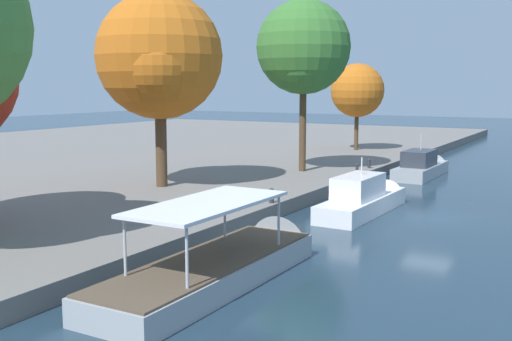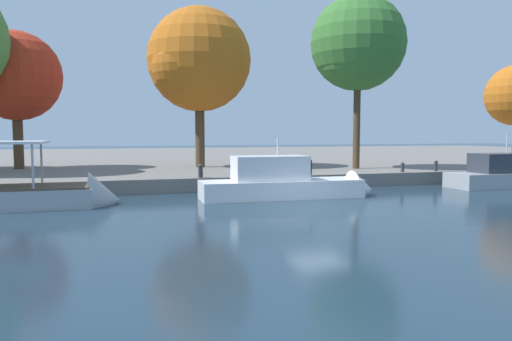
{
  "view_description": "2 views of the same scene",
  "coord_description": "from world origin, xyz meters",
  "px_view_note": "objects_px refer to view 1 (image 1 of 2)",
  "views": [
    {
      "loc": [
        -32.45,
        -8.03,
        7.01
      ],
      "look_at": [
        -3.49,
        8.61,
        2.39
      ],
      "focal_mm": 43.17,
      "sensor_mm": 36.0,
      "label": 1
    },
    {
      "loc": [
        -8.67,
        -19.61,
        3.38
      ],
      "look_at": [
        -1.61,
        4.59,
        1.38
      ],
      "focal_mm": 33.35,
      "sensor_mm": 36.0,
      "label": 2
    }
  ],
  "objects_px": {
    "motor_yacht_2": "(423,169)",
    "tour_boat_0": "(224,270)",
    "mooring_bollard_0": "(369,163)",
    "mooring_bollard_2": "(272,195)",
    "tree_5": "(304,50)",
    "mooring_bollard_1": "(357,167)",
    "motor_yacht_1": "(366,201)",
    "tree_1": "(359,89)",
    "tree_3": "(156,56)"
  },
  "relations": [
    {
      "from": "tree_5",
      "to": "mooring_bollard_0",
      "type": "bearing_deg",
      "value": -39.74
    },
    {
      "from": "tour_boat_0",
      "to": "mooring_bollard_1",
      "type": "bearing_deg",
      "value": 9.19
    },
    {
      "from": "mooring_bollard_1",
      "to": "tree_1",
      "type": "bearing_deg",
      "value": 20.34
    },
    {
      "from": "mooring_bollard_1",
      "to": "tree_3",
      "type": "xyz_separation_m",
      "value": [
        -12.16,
        8.39,
        7.62
      ]
    },
    {
      "from": "motor_yacht_2",
      "to": "mooring_bollard_2",
      "type": "bearing_deg",
      "value": 171.94
    },
    {
      "from": "tour_boat_0",
      "to": "mooring_bollard_0",
      "type": "distance_m",
      "value": 26.23
    },
    {
      "from": "mooring_bollard_2",
      "to": "tree_1",
      "type": "xyz_separation_m",
      "value": [
        28.15,
        5.71,
        5.45
      ]
    },
    {
      "from": "tree_3",
      "to": "mooring_bollard_0",
      "type": "bearing_deg",
      "value": -29.63
    },
    {
      "from": "mooring_bollard_0",
      "to": "mooring_bollard_1",
      "type": "distance_m",
      "value": 2.57
    },
    {
      "from": "mooring_bollard_1",
      "to": "mooring_bollard_2",
      "type": "height_order",
      "value": "mooring_bollard_2"
    },
    {
      "from": "motor_yacht_1",
      "to": "tree_5",
      "type": "relative_size",
      "value": 0.77
    },
    {
      "from": "tour_boat_0",
      "to": "tree_1",
      "type": "height_order",
      "value": "tree_1"
    },
    {
      "from": "mooring_bollard_2",
      "to": "tree_5",
      "type": "height_order",
      "value": "tree_5"
    },
    {
      "from": "mooring_bollard_2",
      "to": "tree_1",
      "type": "distance_m",
      "value": 29.24
    },
    {
      "from": "motor_yacht_2",
      "to": "mooring_bollard_2",
      "type": "relative_size",
      "value": 10.98
    },
    {
      "from": "motor_yacht_1",
      "to": "tree_3",
      "type": "distance_m",
      "value": 15.13
    },
    {
      "from": "mooring_bollard_0",
      "to": "mooring_bollard_2",
      "type": "bearing_deg",
      "value": -179.08
    },
    {
      "from": "mooring_bollard_2",
      "to": "tree_1",
      "type": "height_order",
      "value": "tree_1"
    },
    {
      "from": "tree_1",
      "to": "tree_3",
      "type": "xyz_separation_m",
      "value": [
        -26.9,
        2.93,
        2.09
      ]
    },
    {
      "from": "motor_yacht_2",
      "to": "tour_boat_0",
      "type": "bearing_deg",
      "value": -178.55
    },
    {
      "from": "motor_yacht_2",
      "to": "mooring_bollard_1",
      "type": "xyz_separation_m",
      "value": [
        -6.1,
        3.15,
        0.59
      ]
    },
    {
      "from": "mooring_bollard_0",
      "to": "tree_3",
      "type": "relative_size",
      "value": 0.06
    },
    {
      "from": "mooring_bollard_1",
      "to": "tree_5",
      "type": "height_order",
      "value": "tree_5"
    },
    {
      "from": "tour_boat_0",
      "to": "motor_yacht_2",
      "type": "height_order",
      "value": "motor_yacht_2"
    },
    {
      "from": "tour_boat_0",
      "to": "mooring_bollard_0",
      "type": "height_order",
      "value": "tour_boat_0"
    },
    {
      "from": "tour_boat_0",
      "to": "tree_5",
      "type": "xyz_separation_m",
      "value": [
        21.72,
        7.22,
        9.17
      ]
    },
    {
      "from": "motor_yacht_1",
      "to": "motor_yacht_2",
      "type": "xyz_separation_m",
      "value": [
        15.4,
        0.87,
        -0.05
      ]
    },
    {
      "from": "mooring_bollard_2",
      "to": "motor_yacht_2",
      "type": "bearing_deg",
      "value": -8.47
    },
    {
      "from": "mooring_bollard_0",
      "to": "tree_5",
      "type": "xyz_separation_m",
      "value": [
        -4.24,
        3.52,
        8.27
      ]
    },
    {
      "from": "mooring_bollard_1",
      "to": "motor_yacht_2",
      "type": "bearing_deg",
      "value": -27.34
    },
    {
      "from": "motor_yacht_2",
      "to": "tree_5",
      "type": "height_order",
      "value": "tree_5"
    },
    {
      "from": "mooring_bollard_1",
      "to": "tour_boat_0",
      "type": "bearing_deg",
      "value": -171.04
    },
    {
      "from": "motor_yacht_1",
      "to": "mooring_bollard_2",
      "type": "relative_size",
      "value": 11.78
    },
    {
      "from": "tree_1",
      "to": "tree_5",
      "type": "bearing_deg",
      "value": -173.3
    },
    {
      "from": "motor_yacht_2",
      "to": "mooring_bollard_2",
      "type": "height_order",
      "value": "motor_yacht_2"
    },
    {
      "from": "tour_boat_0",
      "to": "motor_yacht_2",
      "type": "relative_size",
      "value": 1.34
    },
    {
      "from": "motor_yacht_2",
      "to": "tree_3",
      "type": "bearing_deg",
      "value": 148.11
    },
    {
      "from": "motor_yacht_1",
      "to": "tree_1",
      "type": "distance_m",
      "value": 26.55
    },
    {
      "from": "mooring_bollard_1",
      "to": "mooring_bollard_2",
      "type": "bearing_deg",
      "value": -178.95
    },
    {
      "from": "tour_boat_0",
      "to": "motor_yacht_1",
      "type": "bearing_deg",
      "value": -1.13
    },
    {
      "from": "motor_yacht_1",
      "to": "tree_1",
      "type": "xyz_separation_m",
      "value": [
        24.04,
        9.49,
        6.07
      ]
    },
    {
      "from": "mooring_bollard_0",
      "to": "mooring_bollard_2",
      "type": "xyz_separation_m",
      "value": [
        -15.98,
        -0.26,
        0.04
      ]
    },
    {
      "from": "mooring_bollard_2",
      "to": "tree_5",
      "type": "distance_m",
      "value": 14.83
    },
    {
      "from": "tree_5",
      "to": "mooring_bollard_1",
      "type": "bearing_deg",
      "value": -64.72
    },
    {
      "from": "motor_yacht_1",
      "to": "tree_3",
      "type": "height_order",
      "value": "tree_3"
    },
    {
      "from": "motor_yacht_1",
      "to": "tree_3",
      "type": "xyz_separation_m",
      "value": [
        -2.87,
        12.41,
        8.16
      ]
    },
    {
      "from": "tour_boat_0",
      "to": "mooring_bollard_2",
      "type": "height_order",
      "value": "tour_boat_0"
    },
    {
      "from": "tree_5",
      "to": "tour_boat_0",
      "type": "bearing_deg",
      "value": -161.6
    },
    {
      "from": "tour_boat_0",
      "to": "tree_5",
      "type": "relative_size",
      "value": 0.96
    },
    {
      "from": "mooring_bollard_2",
      "to": "tree_5",
      "type": "relative_size",
      "value": 0.07
    }
  ]
}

